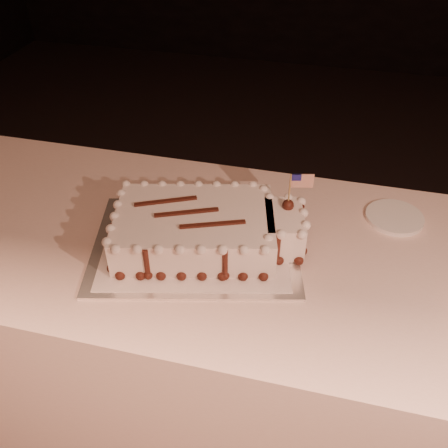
% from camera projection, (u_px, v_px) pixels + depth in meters
% --- Properties ---
extents(room_shell, '(6.10, 8.10, 2.90)m').
position_uv_depth(room_shell, '(290.00, 160.00, 0.47)').
color(room_shell, black).
rests_on(room_shell, ground).
extents(banquet_table, '(2.40, 0.80, 0.75)m').
position_uv_depth(banquet_table, '(290.00, 346.00, 1.56)').
color(banquet_table, beige).
rests_on(banquet_table, ground).
extents(cake_board, '(0.63, 0.53, 0.01)m').
position_uv_depth(cake_board, '(196.00, 244.00, 1.36)').
color(cake_board, white).
rests_on(cake_board, banquet_table).
extents(doily, '(0.57, 0.48, 0.00)m').
position_uv_depth(doily, '(196.00, 243.00, 1.36)').
color(doily, white).
rests_on(doily, cake_board).
extents(sheet_cake, '(0.54, 0.38, 0.21)m').
position_uv_depth(sheet_cake, '(206.00, 228.00, 1.33)').
color(sheet_cake, white).
rests_on(sheet_cake, doily).
extents(side_plate, '(0.17, 0.17, 0.01)m').
position_uv_depth(side_plate, '(394.00, 217.00, 1.45)').
color(side_plate, white).
rests_on(side_plate, banquet_table).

